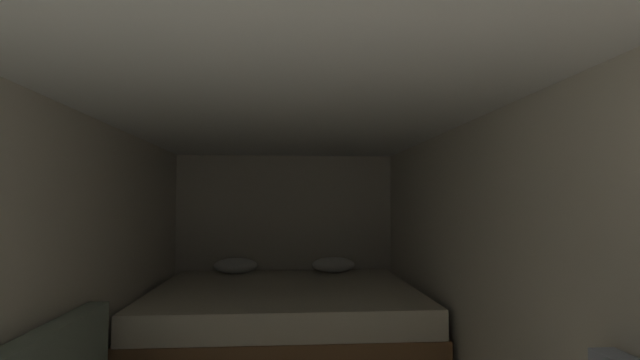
# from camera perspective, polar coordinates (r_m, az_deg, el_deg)

# --- Properties ---
(wall_back) EXTENTS (2.54, 0.05, 1.99)m
(wall_back) POSITION_cam_1_polar(r_m,az_deg,el_deg) (5.29, -4.33, -7.78)
(wall_back) COLOR beige
(wall_back) RESTS_ON ground
(wall_left) EXTENTS (0.05, 5.36, 1.99)m
(wall_left) POSITION_cam_1_polar(r_m,az_deg,el_deg) (2.88, -30.41, -11.53)
(wall_left) COLOR beige
(wall_left) RESTS_ON ground
(wall_right) EXTENTS (0.05, 5.36, 1.99)m
(wall_right) POSITION_cam_1_polar(r_m,az_deg,el_deg) (2.89, 21.77, -11.71)
(wall_right) COLOR beige
(wall_right) RESTS_ON ground
(ceiling_slab) EXTENTS (2.54, 5.36, 0.05)m
(ceiling_slab) POSITION_cam_1_polar(r_m,az_deg,el_deg) (2.63, -4.23, 9.59)
(ceiling_slab) COLOR white
(ceiling_slab) RESTS_ON wall_left
(bed) EXTENTS (2.32, 2.05, 0.86)m
(bed) POSITION_cam_1_polar(r_m,az_deg,el_deg) (4.32, -4.36, -17.52)
(bed) COLOR brown
(bed) RESTS_ON ground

